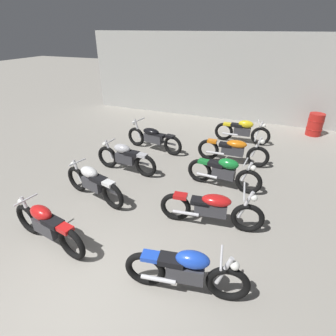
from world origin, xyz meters
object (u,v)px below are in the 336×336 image
at_px(motorcycle_right_row_4, 242,131).
at_px(motorcycle_left_row_1, 93,182).
at_px(motorcycle_left_row_0, 47,225).
at_px(motorcycle_left_row_3, 153,138).
at_px(motorcycle_right_row_2, 224,172).
at_px(motorcycle_left_row_2, 125,157).
at_px(oil_drum, 315,124).
at_px(motorcycle_right_row_0, 186,271).
at_px(motorcycle_right_row_3, 233,150).
at_px(motorcycle_right_row_1, 211,208).

bearing_deg(motorcycle_right_row_4, motorcycle_left_row_1, -119.11).
bearing_deg(motorcycle_left_row_0, motorcycle_left_row_3, 90.26).
bearing_deg(motorcycle_right_row_2, motorcycle_left_row_2, -176.31).
relative_size(motorcycle_left_row_0, oil_drum, 2.30).
height_order(motorcycle_left_row_2, motorcycle_right_row_0, same).
distance_m(motorcycle_right_row_2, motorcycle_right_row_4, 3.33).
xyz_separation_m(motorcycle_left_row_0, motorcycle_left_row_3, (-0.02, 4.87, -0.01)).
bearing_deg(motorcycle_right_row_4, motorcycle_left_row_3, -146.13).
bearing_deg(motorcycle_left_row_0, motorcycle_right_row_4, 68.21).
xyz_separation_m(motorcycle_left_row_1, motorcycle_right_row_3, (2.78, 3.22, -0.01)).
bearing_deg(motorcycle_left_row_2, motorcycle_left_row_1, -90.72).
bearing_deg(motorcycle_right_row_2, motorcycle_left_row_1, -148.90).
bearing_deg(motorcycle_left_row_3, motorcycle_right_row_3, -0.14).
relative_size(motorcycle_left_row_2, oil_drum, 2.32).
bearing_deg(motorcycle_right_row_2, motorcycle_right_row_3, 91.15).
bearing_deg(motorcycle_left_row_2, motorcycle_left_row_3, 86.87).
bearing_deg(motorcycle_left_row_3, motorcycle_left_row_0, -89.74).
relative_size(motorcycle_left_row_3, motorcycle_right_row_0, 1.10).
bearing_deg(motorcycle_left_row_2, motorcycle_left_row_0, -87.91).
distance_m(motorcycle_left_row_0, oil_drum, 9.96).
relative_size(motorcycle_left_row_1, motorcycle_right_row_3, 0.89).
relative_size(motorcycle_left_row_3, motorcycle_right_row_2, 1.09).
distance_m(motorcycle_right_row_1, motorcycle_right_row_4, 4.97).
relative_size(motorcycle_left_row_2, motorcycle_right_row_1, 0.91).
xyz_separation_m(motorcycle_right_row_3, motorcycle_right_row_4, (0.02, 1.81, 0.01)).
distance_m(motorcycle_right_row_2, motorcycle_right_row_3, 1.52).
distance_m(motorcycle_left_row_3, motorcycle_right_row_1, 4.20).
xyz_separation_m(motorcycle_left_row_3, oil_drum, (5.18, 3.66, -0.03)).
distance_m(motorcycle_left_row_1, motorcycle_left_row_2, 1.52).
relative_size(motorcycle_right_row_1, oil_drum, 2.55).
height_order(motorcycle_left_row_3, motorcycle_right_row_4, motorcycle_left_row_3).
distance_m(motorcycle_right_row_1, motorcycle_right_row_2, 1.64).
distance_m(motorcycle_left_row_0, motorcycle_left_row_1, 1.64).
bearing_deg(motorcycle_left_row_2, motorcycle_right_row_1, -26.91).
height_order(motorcycle_right_row_0, motorcycle_right_row_3, motorcycle_right_row_3).
bearing_deg(motorcycle_right_row_4, motorcycle_right_row_0, -89.04).
bearing_deg(motorcycle_right_row_4, motorcycle_right_row_1, -89.04).
height_order(motorcycle_left_row_1, motorcycle_right_row_4, same).
relative_size(motorcycle_right_row_0, motorcycle_right_row_1, 0.91).
bearing_deg(motorcycle_right_row_1, oil_drum, 70.57).
distance_m(motorcycle_left_row_0, motorcycle_left_row_3, 4.87).
relative_size(motorcycle_left_row_1, motorcycle_right_row_4, 0.98).
bearing_deg(motorcycle_left_row_3, motorcycle_right_row_0, -60.27).
xyz_separation_m(motorcycle_right_row_0, oil_drum, (2.38, 8.56, -0.03)).
bearing_deg(motorcycle_right_row_4, motorcycle_left_row_0, -111.79).
relative_size(motorcycle_left_row_1, motorcycle_right_row_0, 0.99).
xyz_separation_m(motorcycle_left_row_2, motorcycle_right_row_2, (2.79, 0.18, 0.00)).
bearing_deg(motorcycle_left_row_1, motorcycle_left_row_2, 89.28).
distance_m(motorcycle_right_row_1, oil_drum, 7.23).
height_order(motorcycle_left_row_0, motorcycle_right_row_3, motorcycle_right_row_3).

